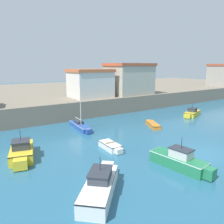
{
  "coord_description": "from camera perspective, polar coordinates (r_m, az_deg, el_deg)",
  "views": [
    {
      "loc": [
        -17.38,
        -11.15,
        8.03
      ],
      "look_at": [
        -1.88,
        12.54,
        2.0
      ],
      "focal_mm": 35.0,
      "sensor_mm": 36.0,
      "label": 1
    }
  ],
  "objects": [
    {
      "name": "dinghy_orange_4",
      "position": [
        29.99,
        10.6,
        -3.21
      ],
      "size": [
        2.44,
        3.92,
        0.55
      ],
      "color": "orange",
      "rests_on": "ground"
    },
    {
      "name": "motorboat_yellow_2",
      "position": [
        21.04,
        -22.52,
        -9.54
      ],
      "size": [
        2.82,
        5.16,
        2.58
      ],
      "color": "yellow",
      "rests_on": "ground"
    },
    {
      "name": "ground_plane",
      "position": [
        22.15,
        22.77,
        -10.21
      ],
      "size": [
        200.0,
        200.0,
        0.0
      ],
      "primitive_type": "plane",
      "color": "#28607F"
    },
    {
      "name": "harbor_shed_near_wharf",
      "position": [
        41.71,
        4.4,
        8.66
      ],
      "size": [
        7.95,
        6.74,
        5.75
      ],
      "color": "#BCB29E",
      "rests_on": "quay_seawall"
    },
    {
      "name": "harbor_shed_mid_row",
      "position": [
        37.73,
        -5.72,
        7.53
      ],
      "size": [
        6.81,
        5.77,
        4.75
      ],
      "color": "silver",
      "rests_on": "quay_seawall"
    },
    {
      "name": "sailboat_blue_5",
      "position": [
        28.63,
        -8.3,
        -3.52
      ],
      "size": [
        1.43,
        5.51,
        5.42
      ],
      "color": "#284C9E",
      "rests_on": "ground"
    },
    {
      "name": "motorboat_green_3",
      "position": [
        18.57,
        17.28,
        -12.04
      ],
      "size": [
        2.12,
        5.34,
        2.58
      ],
      "color": "#237A4C",
      "rests_on": "ground"
    },
    {
      "name": "quay_seawall",
      "position": [
        52.77,
        -13.74,
        4.41
      ],
      "size": [
        120.0,
        40.0,
        2.72
      ],
      "primitive_type": "cube",
      "color": "gray",
      "rests_on": "ground"
    },
    {
      "name": "motorboat_yellow_1",
      "position": [
        37.83,
        20.19,
        -0.21
      ],
      "size": [
        4.94,
        2.94,
        2.23
      ],
      "color": "yellow",
      "rests_on": "ground"
    },
    {
      "name": "dinghy_white_0",
      "position": [
        21.61,
        -0.34,
        -8.86
      ],
      "size": [
        1.28,
        3.19,
        0.67
      ],
      "color": "white",
      "rests_on": "ground"
    },
    {
      "name": "motorboat_white_6",
      "position": [
        14.57,
        -3.12,
        -18.53
      ],
      "size": [
        4.74,
        5.05,
        2.51
      ],
      "color": "white",
      "rests_on": "ground"
    }
  ]
}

